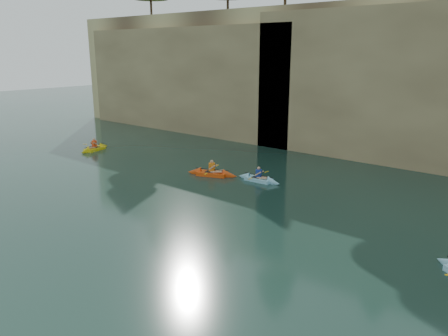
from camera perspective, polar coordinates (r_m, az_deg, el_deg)
The scene contains 9 objects.
ground at distance 16.71m, azimuth -10.42°, elevation -13.88°, with size 160.00×160.00×0.00m, color black.
cliff at distance 40.89m, azimuth 23.67°, elevation 11.05°, with size 70.00×16.00×12.00m, color tan.
cliff_slab_west at distance 44.78m, azimuth -5.28°, elevation 11.56°, with size 26.00×2.40×10.56m, color #9D8C5F.
cliff_slab_center at distance 33.26m, azimuth 23.30°, elevation 9.91°, with size 24.00×2.40×11.40m, color #9D8C5F.
sea_cave_west at distance 43.26m, azimuth -3.88°, elevation 7.09°, with size 4.50×1.00×4.00m, color black.
sea_cave_center at distance 35.35m, azimuth 12.97°, elevation 4.27°, with size 3.50×1.00×3.20m, color black.
kayaker_orange at distance 28.86m, azimuth -1.59°, elevation -0.69°, with size 3.52×2.45×1.32m.
kayaker_yellow at distance 37.72m, azimuth -16.54°, elevation 2.46°, with size 2.45×3.19×1.27m.
kayaker_ltblue_mid at distance 27.72m, azimuth 4.53°, elevation -1.44°, with size 3.12×2.33×1.18m.
Camera 1 is at (11.38, -9.23, 8.04)m, focal length 35.00 mm.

